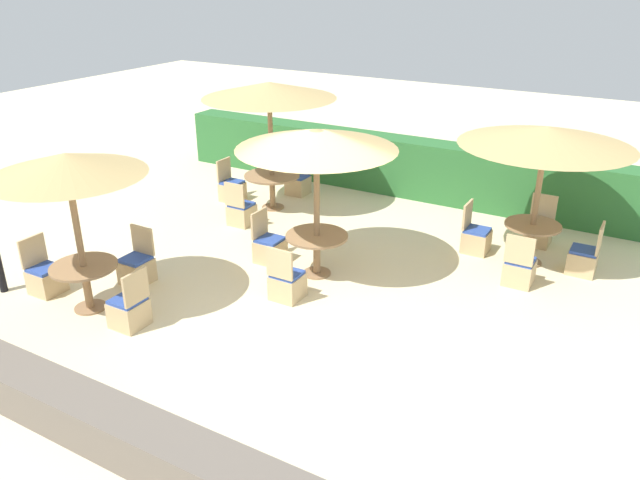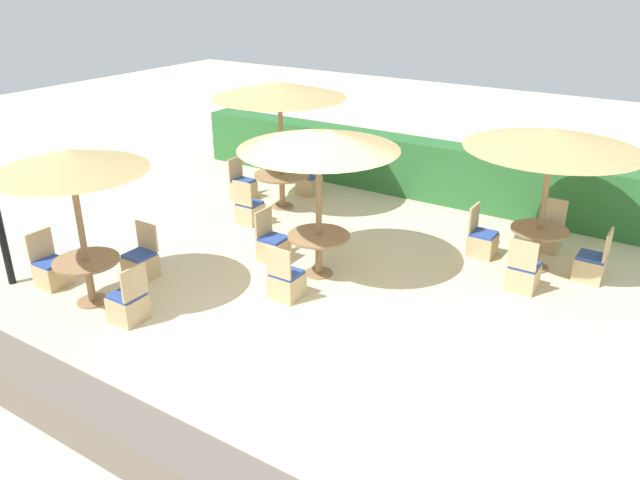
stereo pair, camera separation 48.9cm
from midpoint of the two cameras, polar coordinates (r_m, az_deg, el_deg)
ground_plane at (r=9.75m, az=-0.48°, el=-6.06°), size 40.00×40.00×0.00m
hedge_row at (r=14.19m, az=12.27°, el=6.00°), size 13.00×0.70×1.29m
stone_border at (r=7.37m, az=-17.00°, el=-15.97°), size 10.00×0.56×0.54m
parasol_center at (r=9.88m, az=1.31°, el=9.14°), size 2.60×2.60×2.53m
round_table_center at (r=10.48m, az=1.22°, el=-0.33°), size 1.05×1.05×0.73m
patio_chair_center_west at (r=11.13m, az=-3.08°, el=-0.61°), size 0.46×0.46×0.93m
patio_chair_center_south at (r=9.87m, az=-1.70°, el=-3.94°), size 0.46×0.46×0.93m
parasol_back_left at (r=13.01m, az=-2.62°, el=13.52°), size 2.75×2.75×2.71m
round_table_back_left at (r=13.49m, az=-2.47°, el=5.47°), size 1.18×1.18×0.76m
patio_chair_back_left_north at (r=14.43m, az=0.01°, el=5.27°), size 0.46×0.46×0.93m
patio_chair_back_left_west at (r=14.18m, az=-6.09°, el=4.78°), size 0.46×0.46×0.93m
patio_chair_back_left_south at (r=12.79m, az=-5.39°, el=2.67°), size 0.46×0.46×0.93m
parasol_back_right at (r=10.88m, az=21.81°, el=8.50°), size 2.85×2.85×2.46m
round_table_back_right at (r=11.41m, az=20.50°, el=0.13°), size 0.97×0.97×0.74m
patio_chair_back_right_west at (r=11.74m, az=15.73°, el=-0.17°), size 0.46×0.46×0.93m
patio_chair_back_right_east at (r=11.46m, az=24.67°, el=-2.15°), size 0.46×0.46×0.93m
patio_chair_back_right_south at (r=10.72m, az=19.31°, el=-3.03°), size 0.46×0.46×0.93m
patio_chair_back_right_north at (r=12.38m, az=21.16°, el=0.35°), size 0.46×0.46×0.93m
parasol_front_left at (r=9.55m, az=-20.57°, el=6.74°), size 2.23×2.23×2.47m
round_table_front_left at (r=10.16m, az=-19.18°, el=-2.60°), size 1.00×1.00×0.74m
patio_chair_front_left_east at (r=9.61m, az=-15.70°, el=-5.75°), size 0.46×0.46×0.93m
patio_chair_front_left_north at (r=10.86m, az=-14.81°, el=-2.07°), size 0.46×0.46×0.93m
patio_chair_front_left_west at (r=11.06m, az=-22.17°, el=-2.62°), size 0.46×0.46×0.93m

